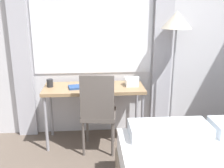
{
  "coord_description": "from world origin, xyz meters",
  "views": [
    {
      "loc": [
        -0.22,
        -0.14,
        1.72
      ],
      "look_at": [
        -0.02,
        2.56,
        0.9
      ],
      "focal_mm": 42.0,
      "sensor_mm": 36.0,
      "label": 1
    }
  ],
  "objects": [
    {
      "name": "desk_chair",
      "position": [
        -0.17,
        2.69,
        0.55
      ],
      "size": [
        0.45,
        0.45,
        0.99
      ],
      "rotation": [
        0.0,
        0.0,
        -0.12
      ],
      "color": "#59514C",
      "rests_on": "ground_plane"
    },
    {
      "name": "desk",
      "position": [
        -0.21,
        2.96,
        0.68
      ],
      "size": [
        1.24,
        0.49,
        0.75
      ],
      "color": "#937551",
      "rests_on": "ground_plane"
    },
    {
      "name": "book",
      "position": [
        -0.37,
        2.94,
        0.76
      ],
      "size": [
        0.32,
        0.22,
        0.02
      ],
      "rotation": [
        0.0,
        0.0,
        0.21
      ],
      "color": "navy",
      "rests_on": "desk"
    },
    {
      "name": "standing_lamp",
      "position": [
        0.8,
        3.02,
        1.41
      ],
      "size": [
        0.37,
        0.37,
        1.65
      ],
      "color": "#4C4C51",
      "rests_on": "ground_plane"
    },
    {
      "name": "telephone",
      "position": [
        0.26,
        2.98,
        0.8
      ],
      "size": [
        0.18,
        0.17,
        0.11
      ],
      "color": "white",
      "rests_on": "desk"
    },
    {
      "name": "wall_back_with_window",
      "position": [
        -0.03,
        3.29,
        1.35
      ],
      "size": [
        5.39,
        0.13,
        2.7
      ],
      "color": "silver",
      "rests_on": "ground_plane"
    },
    {
      "name": "mug",
      "position": [
        -0.75,
        3.0,
        0.8
      ],
      "size": [
        0.08,
        0.08,
        0.1
      ],
      "color": "#262628",
      "rests_on": "desk"
    }
  ]
}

